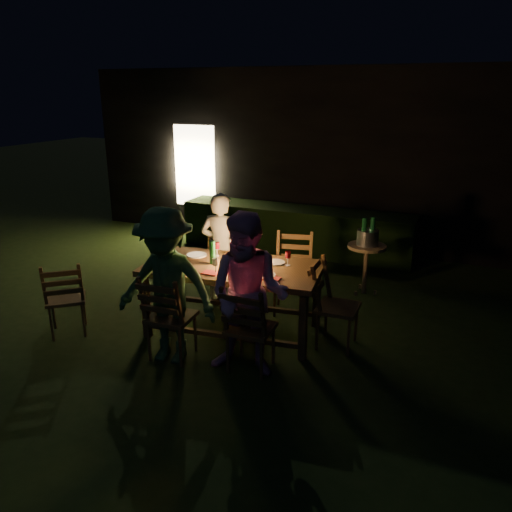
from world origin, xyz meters
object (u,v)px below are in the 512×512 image
at_px(chair_spare, 67,311).
at_px(side_table, 367,251).
at_px(person_opp_left, 166,287).
at_px(person_house_side, 221,249).
at_px(person_opp_right, 249,296).
at_px(bottle_table, 212,252).
at_px(dining_table, 233,272).
at_px(ice_bucket, 368,238).
at_px(bottle_bucket_b, 372,234).
at_px(chair_end, 335,320).
at_px(lantern, 238,252).
at_px(chair_near_right, 250,343).
at_px(bottle_bucket_a, 364,234).
at_px(chair_far_left, 220,282).
at_px(chair_far_right, 292,288).
at_px(chair_near_left, 171,331).

height_order(chair_spare, side_table, chair_spare).
xyz_separation_m(chair_spare, person_opp_left, (1.45, -0.03, 0.55)).
distance_m(person_house_side, person_opp_right, 1.87).
height_order(person_opp_left, bottle_table, person_opp_left).
bearing_deg(dining_table, person_opp_right, -61.24).
bearing_deg(person_house_side, dining_table, 118.76).
bearing_deg(ice_bucket, bottle_bucket_b, 38.66).
bearing_deg(chair_spare, chair_end, -22.57).
xyz_separation_m(lantern, bottle_table, (-0.29, -0.09, -0.02)).
xyz_separation_m(chair_end, bottle_bucket_b, (0.03, 1.73, 0.57)).
bearing_deg(chair_near_right, lantern, 121.16).
distance_m(dining_table, bottle_bucket_a, 2.15).
distance_m(chair_far_left, person_opp_right, 1.91).
xyz_separation_m(chair_near_right, chair_spare, (-2.34, -0.13, -0.01)).
height_order(chair_far_left, chair_far_right, chair_far_right).
xyz_separation_m(chair_near_right, bottle_bucket_b, (0.72, 2.60, 0.58)).
height_order(dining_table, chair_end, chair_end).
relative_size(chair_near_left, chair_near_right, 1.02).
bearing_deg(bottle_table, side_table, 52.26).
distance_m(chair_end, bottle_bucket_b, 1.83).
relative_size(bottle_table, bottle_bucket_a, 0.88).
bearing_deg(bottle_table, lantern, 16.43).
distance_m(dining_table, chair_near_left, 1.00).
xyz_separation_m(person_opp_right, ice_bucket, (0.66, 2.61, -0.02)).
distance_m(chair_end, person_opp_right, 1.25).
xyz_separation_m(chair_far_right, bottle_bucket_b, (0.80, 1.05, 0.56)).
bearing_deg(lantern, chair_far_left, 131.83).
bearing_deg(chair_near_right, person_opp_right, -82.43).
bearing_deg(chair_far_left, person_opp_right, 114.22).
relative_size(person_house_side, bottle_bucket_a, 4.80).
distance_m(chair_far_right, ice_bucket, 1.36).
relative_size(chair_near_left, bottle_table, 3.71).
xyz_separation_m(person_opp_right, bottle_bucket_a, (0.61, 2.57, 0.03)).
xyz_separation_m(chair_end, person_opp_left, (-1.57, -1.02, 0.53)).
bearing_deg(lantern, dining_table, -128.04).
bearing_deg(chair_near_right, dining_table, 125.45).
bearing_deg(dining_table, bottle_bucket_b, 49.41).
xyz_separation_m(chair_far_left, person_house_side, (-0.00, 0.05, 0.47)).
bearing_deg(bottle_table, person_opp_right, -42.55).
distance_m(chair_end, person_opp_left, 1.94).
relative_size(chair_spare, ice_bucket, 3.27).
bearing_deg(chair_near_right, person_house_side, 124.73).
height_order(bottle_table, ice_bucket, bottle_table).
distance_m(dining_table, person_house_side, 0.94).
distance_m(dining_table, bottle_table, 0.34).
xyz_separation_m(chair_near_left, person_opp_left, (0.01, -0.05, 0.54)).
distance_m(dining_table, lantern, 0.25).
distance_m(chair_near_left, chair_end, 1.85).
height_order(chair_far_left, person_house_side, person_house_side).
bearing_deg(dining_table, chair_spare, -161.91).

